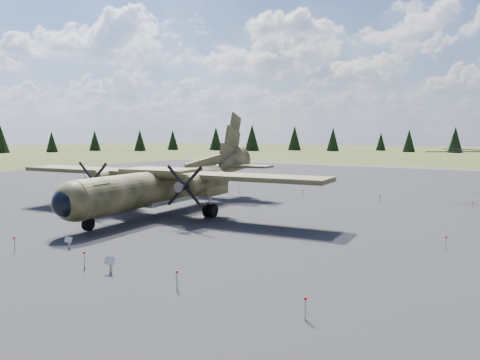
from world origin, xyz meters
The scene contains 7 objects.
ground centered at (0.00, 0.00, 0.00)m, with size 500.00×500.00×0.00m, color brown.
apron centered at (0.00, 10.00, 0.00)m, with size 120.00×120.00×0.04m, color #525156.
transport_plane centered at (-5.81, 1.56, 2.74)m, with size 28.94×26.18×9.52m.
info_placard_left centered at (-1.98, -11.42, 0.47)m, with size 0.48×0.29×0.71m.
info_placard_right centered at (3.73, -13.39, 0.54)m, with size 0.55×0.33×0.80m.
barrier_fence centered at (-0.46, -0.08, 0.51)m, with size 33.12×29.62×0.85m.
treeline centered at (-2.27, -7.35, 4.82)m, with size 343.36×339.58×10.92m.
Camera 1 is at (20.83, -28.36, 6.63)m, focal length 35.00 mm.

